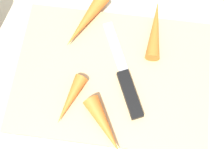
% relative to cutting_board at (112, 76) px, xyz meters
% --- Properties ---
extents(ground_plane, '(1.40, 1.40, 0.00)m').
position_rel_cutting_board_xyz_m(ground_plane, '(0.00, 0.00, -0.01)').
color(ground_plane, '#C6B793').
extents(cutting_board, '(0.36, 0.26, 0.01)m').
position_rel_cutting_board_xyz_m(cutting_board, '(0.00, 0.00, 0.00)').
color(cutting_board, tan).
rests_on(cutting_board, ground_plane).
extents(knife, '(0.10, 0.19, 0.01)m').
position_rel_cutting_board_xyz_m(knife, '(-0.03, 0.02, 0.01)').
color(knife, '#B7B7BC').
rests_on(knife, cutting_board).
extents(carrot_shortest, '(0.05, 0.09, 0.02)m').
position_rel_cutting_board_xyz_m(carrot_shortest, '(0.07, 0.06, 0.02)').
color(carrot_shortest, orange).
rests_on(carrot_shortest, cutting_board).
extents(carrot_longest, '(0.08, 0.13, 0.03)m').
position_rel_cutting_board_xyz_m(carrot_longest, '(0.06, -0.10, 0.02)').
color(carrot_longest, orange).
rests_on(carrot_longest, cutting_board).
extents(carrot_short, '(0.09, 0.10, 0.03)m').
position_rel_cutting_board_xyz_m(carrot_short, '(-0.00, 0.10, 0.02)').
color(carrot_short, orange).
rests_on(carrot_short, cutting_board).
extents(carrot_long, '(0.03, 0.12, 0.03)m').
position_rel_cutting_board_xyz_m(carrot_long, '(-0.07, -0.10, 0.02)').
color(carrot_long, orange).
rests_on(carrot_long, cutting_board).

